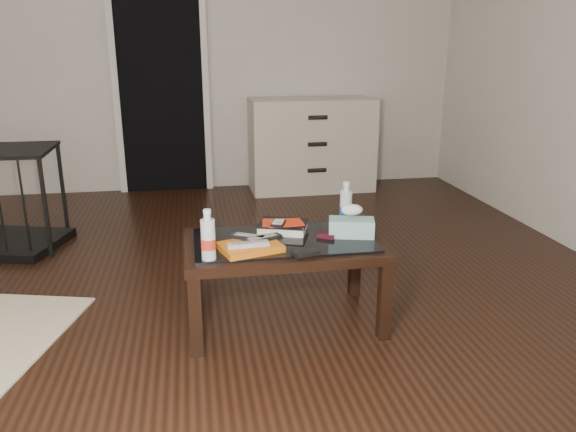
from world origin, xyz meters
name	(u,v)px	position (x,y,z in m)	size (l,w,h in m)	color
ground	(223,287)	(0.00, 0.00, 0.00)	(5.00, 5.00, 0.00)	black
room_shell	(213,2)	(0.00, 0.00, 1.62)	(5.00, 5.00, 5.00)	silver
doorway	(161,85)	(-0.40, 2.47, 1.02)	(0.90, 0.08, 2.07)	black
coffee_table	(284,251)	(0.29, -0.48, 0.40)	(1.00, 0.60, 0.46)	black
dresser	(311,145)	(1.02, 2.23, 0.45)	(1.21, 0.54, 0.90)	beige
magazines	(250,247)	(0.11, -0.61, 0.48)	(0.28, 0.21, 0.03)	#C56112
remote_silver	(248,244)	(0.09, -0.64, 0.50)	(0.20, 0.05, 0.02)	#A4A3A8
remote_black_front	(262,238)	(0.17, -0.57, 0.50)	(0.20, 0.05, 0.02)	black
remote_black_back	(250,237)	(0.11, -0.54, 0.50)	(0.20, 0.05, 0.02)	black
textbook	(283,227)	(0.31, -0.36, 0.48)	(0.25, 0.20, 0.05)	black
dvd_mailers	(280,222)	(0.30, -0.36, 0.51)	(0.19, 0.14, 0.01)	red
ipod	(278,223)	(0.28, -0.40, 0.52)	(0.06, 0.10, 0.02)	black
flip_phone	(327,236)	(0.51, -0.50, 0.47)	(0.09, 0.05, 0.02)	black
wallet	(306,253)	(0.36, -0.72, 0.47)	(0.12, 0.07, 0.02)	black
water_bottle_left	(208,235)	(-0.09, -0.69, 0.58)	(0.07, 0.07, 0.24)	silver
water_bottle_right	(346,203)	(0.67, -0.30, 0.58)	(0.07, 0.07, 0.24)	silver
tissue_box	(351,227)	(0.64, -0.49, 0.51)	(0.23, 0.12, 0.09)	#227580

